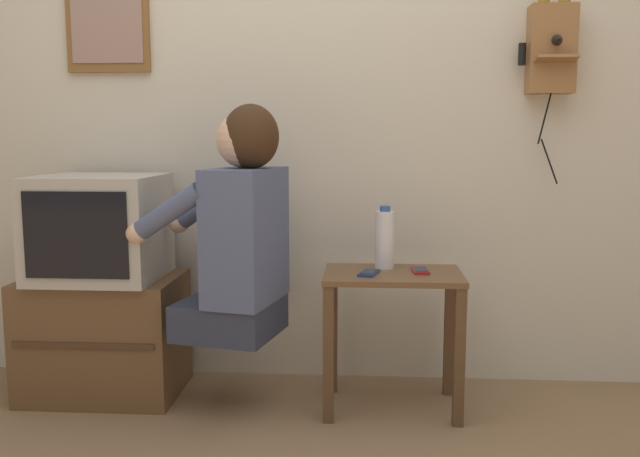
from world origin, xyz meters
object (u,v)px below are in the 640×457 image
object	(u,v)px
cell_phone_held	(369,273)
cell_phone_spare	(420,270)
person	(239,229)
wall_phone_antique	(551,48)
framed_picture	(107,8)
water_bottle	(385,239)
television	(100,227)

from	to	relation	value
cell_phone_held	cell_phone_spare	distance (m)	0.21
person	wall_phone_antique	xyz separation A→B (m)	(1.24, 0.37, 0.71)
cell_phone_spare	cell_phone_held	bearing A→B (deg)	-165.16
wall_phone_antique	framed_picture	distance (m)	1.89
cell_phone_held	cell_phone_spare	bearing A→B (deg)	32.37
cell_phone_spare	water_bottle	world-z (taller)	water_bottle
wall_phone_antique	cell_phone_held	world-z (taller)	wall_phone_antique
wall_phone_antique	framed_picture	size ratio (longest dim) A/B	1.42
television	water_bottle	xyz separation A→B (m)	(1.17, 0.02, -0.04)
television	water_bottle	distance (m)	1.17
person	television	world-z (taller)	person
framed_picture	water_bottle	size ratio (longest dim) A/B	2.16
cell_phone_held	framed_picture	bearing A→B (deg)	176.15
water_bottle	wall_phone_antique	bearing A→B (deg)	17.34
cell_phone_spare	person	bearing A→B (deg)	-175.36
television	cell_phone_spare	size ratio (longest dim) A/B	3.87
person	cell_phone_held	xyz separation A→B (m)	(0.50, 0.03, -0.17)
person	cell_phone_held	size ratio (longest dim) A/B	6.63
water_bottle	television	bearing A→B (deg)	-178.89
person	cell_phone_held	distance (m)	0.53
wall_phone_antique	cell_phone_held	size ratio (longest dim) A/B	5.75
person	framed_picture	world-z (taller)	framed_picture
television	cell_phone_spare	xyz separation A→B (m)	(1.31, -0.04, -0.15)
cell_phone_held	cell_phone_spare	size ratio (longest dim) A/B	1.07
television	cell_phone_spare	world-z (taller)	television
framed_picture	cell_phone_held	world-z (taller)	framed_picture
cell_phone_held	cell_phone_spare	xyz separation A→B (m)	(0.20, 0.06, 0.00)
person	framed_picture	bearing A→B (deg)	70.16
framed_picture	cell_phone_held	distance (m)	1.62
television	cell_phone_spare	bearing A→B (deg)	-1.83
cell_phone_held	water_bottle	xyz separation A→B (m)	(0.06, 0.13, 0.11)
television	cell_phone_held	world-z (taller)	television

